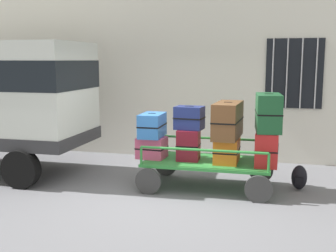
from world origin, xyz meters
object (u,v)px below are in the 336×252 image
Objects in this scene: suitcase_midright_middle at (268,113)px; backpack at (299,178)px; suitcase_left_middle at (152,125)px; suitcase_midright_bottom at (267,148)px; suitcase_center_middle at (228,120)px; suitcase_midleft_middle at (189,118)px; suitcase_left_bottom at (152,148)px; suitcase_center_bottom at (227,150)px; suitcase_midleft_bottom at (188,145)px; luggage_cart at (207,166)px.

suitcase_midright_middle is 1.94× the size of backpack.
suitcase_left_middle is 2.09m from suitcase_midright_bottom.
suitcase_center_middle is at bearing 178.27° from suitcase_midright_bottom.
suitcase_midright_middle reaches higher than suitcase_midleft_middle.
suitcase_left_bottom is 2.07m from suitcase_midright_bottom.
suitcase_midright_bottom reaches higher than backpack.
suitcase_midright_middle reaches higher than suitcase_center_bottom.
suitcase_midleft_middle reaches higher than suitcase_midright_bottom.
suitcase_midleft_middle is 0.53× the size of suitcase_center_middle.
suitcase_center_bottom is (0.69, 0.04, -0.06)m from suitcase_midleft_bottom.
suitcase_left_middle is 1.53× the size of backpack.
suitcase_midright_middle is (0.69, 0.00, 0.69)m from suitcase_center_bottom.
suitcase_midleft_middle is at bearing 178.69° from suitcase_center_bottom.
suitcase_midleft_bottom reaches higher than suitcase_center_bottom.
suitcase_midleft_middle is at bearing 176.49° from luggage_cart.
luggage_cart is 4.29× the size of suitcase_left_bottom.
suitcase_center_bottom is 1.39m from backpack.
suitcase_center_middle is 0.83m from suitcase_midright_bottom.
suitcase_left_bottom is 2.70m from backpack.
suitcase_left_middle is 0.76m from suitcase_midleft_bottom.
suitcase_center_middle is at bearing 2.95° from luggage_cart.
suitcase_midright_bottom is (0.69, -0.01, 0.07)m from suitcase_center_bottom.
luggage_cart is 5.26× the size of backpack.
suitcase_left_bottom reaches higher than backpack.
suitcase_center_middle is (0.69, -0.00, -0.02)m from suitcase_midleft_middle.
suitcase_midleft_middle is 0.63× the size of suitcase_midright_middle.
suitcase_center_bottom is (0.69, -0.02, -0.55)m from suitcase_midleft_middle.
suitcase_left_bottom is 1.01× the size of suitcase_midleft_middle.
suitcase_center_middle is at bearing 2.20° from suitcase_left_bottom.
suitcase_midleft_middle is at bearing 179.72° from suitcase_center_middle.
suitcase_left_bottom is at bearing -178.82° from suitcase_midright_middle.
suitcase_midleft_bottom is at bearing -173.52° from luggage_cart.
suitcase_center_bottom is at bearing 3.70° from suitcase_midleft_bottom.
suitcase_center_middle is at bearing 4.72° from suitcase_midleft_bottom.
suitcase_left_middle reaches higher than suitcase_left_bottom.
suitcase_center_middle reaches higher than backpack.
suitcase_left_middle is (0.00, 0.03, 0.41)m from suitcase_left_bottom.
suitcase_midleft_bottom is 0.70× the size of suitcase_midright_bottom.
luggage_cart is 1.10m from suitcase_midright_bottom.
suitcase_midright_middle is (0.69, -0.01, 0.16)m from suitcase_center_middle.
suitcase_midright_middle is (0.00, 0.01, 0.61)m from suitcase_midright_bottom.
suitcase_midleft_bottom is 0.55× the size of suitcase_center_middle.
suitcase_center_bottom is 0.97m from suitcase_midright_middle.
suitcase_left_middle is at bearing 176.90° from suitcase_midleft_bottom.
suitcase_center_bottom is 1.64× the size of backpack.
luggage_cart is at bearing 179.83° from suitcase_midright_bottom.
suitcase_left_bottom is at bearing -178.05° from luggage_cart.
suitcase_midright_middle is at bearing 1.18° from suitcase_left_bottom.
luggage_cart is 0.92m from suitcase_midleft_middle.
suitcase_midright_bottom reaches higher than suitcase_left_bottom.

